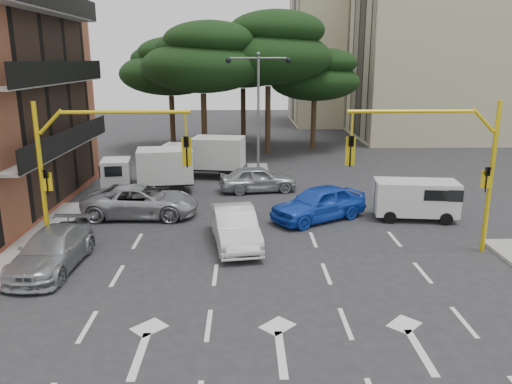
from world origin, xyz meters
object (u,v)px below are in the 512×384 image
signal_mast_left (88,158)px  box_truck_a (149,171)px  car_silver_wagon (52,250)px  street_lamp_center (258,92)px  van_white (415,200)px  car_blue_compact (319,203)px  car_silver_cross_a (141,201)px  signal_mast_right (447,157)px  box_truck_b (204,157)px  car_white_hatch (235,227)px  car_silver_cross_b (258,179)px

signal_mast_left → box_truck_a: size_ratio=1.16×
car_silver_wagon → street_lamp_center: bearing=65.0°
signal_mast_left → van_white: bearing=16.9°
car_silver_wagon → signal_mast_left: bearing=48.9°
car_silver_wagon → van_white: (15.26, 5.53, 0.26)m
car_blue_compact → car_silver_cross_a: car_blue_compact is taller
street_lamp_center → van_white: size_ratio=2.02×
signal_mast_right → box_truck_a: bearing=144.3°
box_truck_b → street_lamp_center: bearing=-73.2°
street_lamp_center → box_truck_a: bearing=-144.6°
car_white_hatch → signal_mast_right: bearing=-16.1°
signal_mast_right → signal_mast_left: (-13.61, 0.00, 0.00)m
car_silver_cross_b → van_white: van_white is taller
signal_mast_right → van_white: bearing=83.9°
signal_mast_left → car_silver_cross_b: size_ratio=1.35×
box_truck_a → car_white_hatch: bearing=-157.3°
car_silver_cross_a → car_silver_cross_b: 7.47m
car_white_hatch → car_silver_cross_b: (1.20, 8.62, -0.02)m
street_lamp_center → car_silver_cross_b: 6.38m
car_white_hatch → van_white: size_ratio=1.23×
street_lamp_center → car_white_hatch: bearing=-95.9°
van_white → box_truck_b: box_truck_b is taller
signal_mast_left → car_silver_wagon: size_ratio=1.24×
van_white → signal_mast_right: bearing=0.8°
signal_mast_left → car_blue_compact: size_ratio=1.24×
car_silver_wagon → car_silver_cross_b: bearing=56.9°
signal_mast_right → car_silver_cross_b: 12.30m
signal_mast_right → box_truck_b: bearing=127.5°
car_white_hatch → box_truck_a: size_ratio=0.91×
street_lamp_center → car_silver_cross_a: (-5.99, -9.00, -4.66)m
car_silver_cross_a → car_silver_wagon: bearing=163.4°
car_silver_wagon → signal_mast_right: bearing=7.5°
van_white → signal_mast_left: bearing=-66.1°
car_silver_cross_a → car_silver_cross_b: (5.84, 4.65, -0.01)m
street_lamp_center → car_silver_cross_a: size_ratio=1.41×
van_white → box_truck_b: size_ratio=0.72×
car_white_hatch → car_silver_cross_a: 6.12m
signal_mast_left → car_blue_compact: (9.41, 4.27, -3.06)m
car_silver_wagon → car_blue_compact: bearing=30.2°
box_truck_a → box_truck_b: box_truck_b is taller
signal_mast_left → box_truck_b: size_ratio=1.12×
car_silver_cross_b → street_lamp_center: bearing=-10.8°
car_silver_cross_b → signal_mast_right: bearing=-153.2°
street_lamp_center → car_blue_compact: 11.09m
car_silver_cross_a → box_truck_b: 8.86m
street_lamp_center → signal_mast_right: bearing=-64.1°
car_silver_cross_b → car_silver_wagon: bearing=135.3°
signal_mast_right → street_lamp_center: (-6.80, 14.01, 1.54)m
car_white_hatch → car_silver_cross_b: size_ratio=1.06×
street_lamp_center → car_silver_cross_b: street_lamp_center is taller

